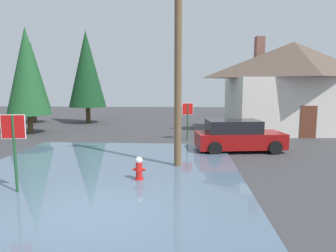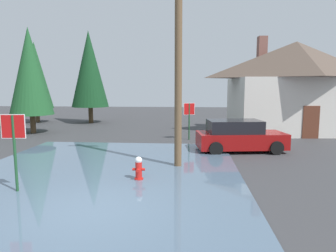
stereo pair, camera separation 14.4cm
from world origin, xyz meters
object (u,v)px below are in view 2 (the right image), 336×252
Objects in this scene: stop_sign_near at (14,138)px; pine_tree_short_left at (30,72)px; fire_hydrant at (139,169)px; house at (294,86)px; pine_tree_tall_left at (35,75)px; stop_sign_far at (189,114)px; utility_pole at (178,52)px; pine_tree_far_center at (89,69)px; parked_car at (239,136)px.

pine_tree_short_left is at bearing 116.67° from stop_sign_near.
fire_hydrant is 0.09× the size of house.
house is at bearing 47.10° from stop_sign_near.
stop_sign_far is at bearing -29.89° from pine_tree_tall_left.
utility_pole is 1.07× the size of pine_tree_far_center.
utility_pole is at bearing -37.86° from pine_tree_short_left.
pine_tree_tall_left is at bearing 150.11° from stop_sign_far.
stop_sign_near is at bearing -144.76° from utility_pole.
pine_tree_short_left is 0.89× the size of pine_tree_far_center.
house is at bearing 26.74° from stop_sign_far.
house is at bearing -14.83° from pine_tree_far_center.
fire_hydrant is at bearing -128.84° from parked_car.
stop_sign_near is 9.92m from parked_car.
house is (7.18, 3.62, 1.65)m from stop_sign_far.
stop_sign_near is at bearing -132.90° from house.
utility_pole reaches higher than stop_sign_near.
pine_tree_far_center is at bearing 113.98° from fire_hydrant.
stop_sign_far is at bearing 78.72° from fire_hydrant.
utility_pole reaches higher than pine_tree_tall_left.
parked_car is 0.56× the size of pine_tree_far_center.
pine_tree_tall_left reaches higher than stop_sign_far.
stop_sign_near is at bearing -139.05° from parked_car.
parked_car is at bearing -34.03° from pine_tree_tall_left.
pine_tree_short_left is at bearing -174.02° from house.
house is 2.10× the size of parked_car.
stop_sign_far is 15.81m from pine_tree_tall_left.
stop_sign_near is 2.82× the size of fire_hydrant.
pine_tree_far_center is at bearing 165.17° from house.
fire_hydrant is (3.39, 1.42, -1.26)m from stop_sign_near.
pine_tree_tall_left is (-20.70, 4.15, 0.92)m from house.
stop_sign_far is 3.98m from parked_car.
stop_sign_far reaches higher than fire_hydrant.
stop_sign_near is 17.97m from house.
fire_hydrant is 20.17m from pine_tree_tall_left.
fire_hydrant is at bearing -126.94° from house.
stop_sign_far is 0.50× the size of parked_car.
house is at bearing -11.35° from pine_tree_tall_left.
utility_pole is 1.92× the size of parked_car.
utility_pole is 1.21× the size of pine_tree_tall_left.
house is at bearing 53.06° from fire_hydrant.
pine_tree_short_left reaches higher than pine_tree_tall_left.
pine_tree_far_center is (-3.68, 17.31, 2.98)m from stop_sign_near.
pine_tree_short_left reaches higher than fire_hydrant.
stop_sign_near reaches higher than stop_sign_far.
utility_pole reaches higher than parked_car.
pine_tree_tall_left is at bearing 145.97° from parked_car.
utility_pole is 1.20× the size of pine_tree_short_left.
parked_car is 14.37m from pine_tree_short_left.
stop_sign_far is 0.31× the size of pine_tree_short_left.
stop_sign_near is at bearing -63.33° from pine_tree_short_left.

